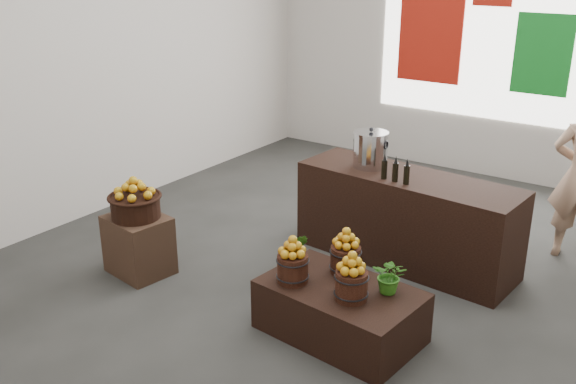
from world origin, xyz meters
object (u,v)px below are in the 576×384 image
Objects in this scene: wicker_basket at (135,207)px; counter at (406,219)px; stock_pot_left at (370,150)px; display_table at (340,311)px; crate at (139,245)px.

counter reaches higher than wicker_basket.
display_table is at bearing -68.89° from stock_pot_left.
crate is 1.69× the size of stock_pot_left.
display_table is at bearing 4.50° from crate.
display_table is at bearing -79.62° from counter.
wicker_basket is 0.37× the size of display_table.
wicker_basket is at bearing -134.91° from counter.
crate is 2.60m from counter.
display_table is (2.13, 0.17, -0.46)m from wicker_basket.
wicker_basket is at bearing 0.00° from crate.
crate is 2.43m from stock_pot_left.
display_table is 1.87m from stock_pot_left.
wicker_basket reaches higher than display_table.
crate is 1.25× the size of wicker_basket.
stock_pot_left is (1.53, 1.72, 0.78)m from crate.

